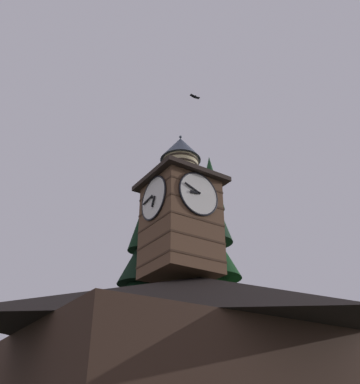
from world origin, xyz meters
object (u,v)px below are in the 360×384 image
object	(u,v)px
pine_tree_aside	(215,310)
moon	(134,311)
pine_tree_behind	(139,327)
clock_tower	(180,212)
building_main	(202,358)
flying_bird_high	(195,97)

from	to	relation	value
pine_tree_aside	moon	size ratio (longest dim) A/B	8.86
pine_tree_behind	moon	world-z (taller)	moon
clock_tower	pine_tree_behind	xyz separation A→B (m)	(-0.54, -4.95, -4.97)
clock_tower	building_main	bearing A→B (deg)	143.38
pine_tree_aside	flying_bird_high	distance (m)	13.74
pine_tree_behind	moon	bearing A→B (deg)	-116.88
building_main	clock_tower	bearing A→B (deg)	-36.62
pine_tree_behind	flying_bird_high	bearing A→B (deg)	89.05
building_main	pine_tree_aside	xyz separation A→B (m)	(-5.78, -6.25, 3.87)
pine_tree_aside	moon	xyz separation A→B (m)	(-12.37, -35.45, 7.77)
pine_tree_behind	pine_tree_aside	bearing A→B (deg)	-172.87
clock_tower	moon	size ratio (longest dim) A/B	3.75
pine_tree_aside	building_main	bearing A→B (deg)	47.23
pine_tree_behind	moon	distance (m)	41.70
moon	flying_bird_high	distance (m)	45.99
flying_bird_high	moon	bearing A→B (deg)	-113.69
building_main	flying_bird_high	bearing A→B (deg)	48.55
pine_tree_aside	pine_tree_behind	bearing A→B (deg)	7.13
clock_tower	flying_bird_high	bearing A→B (deg)	116.53
building_main	pine_tree_aside	distance (m)	9.35
pine_tree_behind	building_main	bearing A→B (deg)	92.08
clock_tower	pine_tree_behind	distance (m)	7.04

